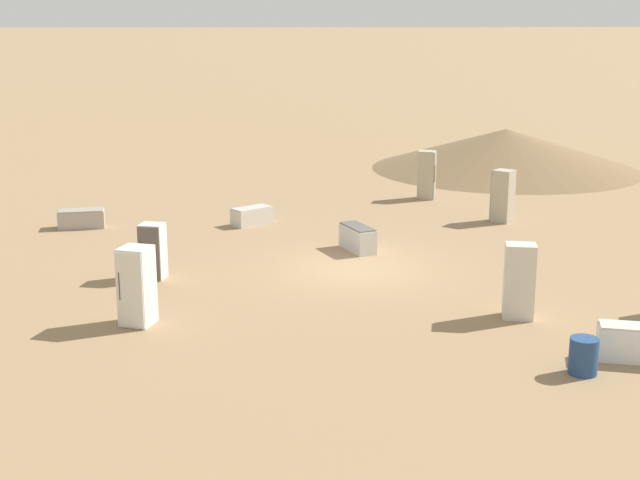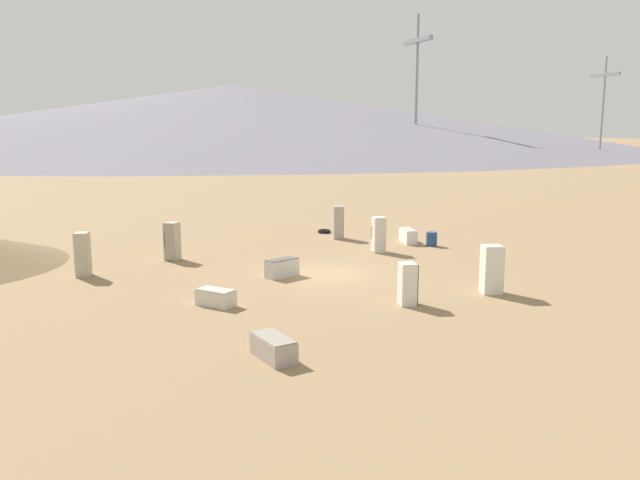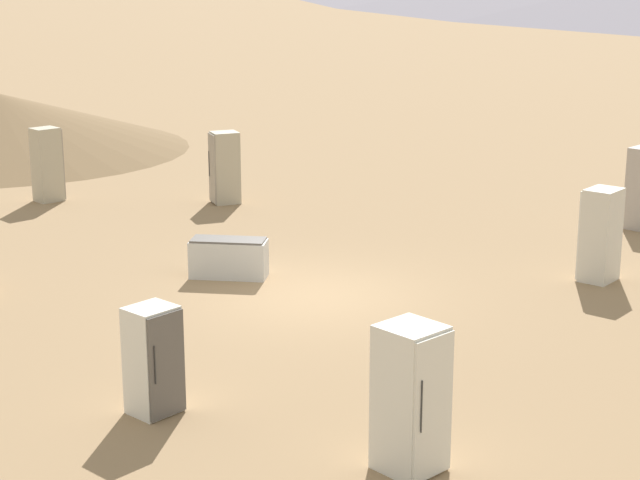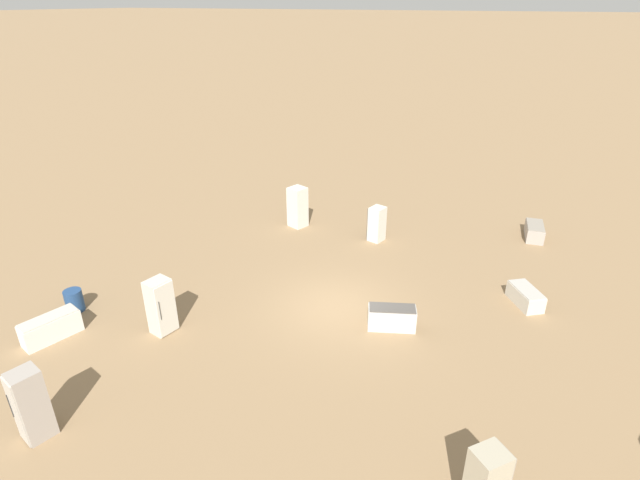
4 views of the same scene
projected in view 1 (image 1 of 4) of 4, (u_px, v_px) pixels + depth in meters
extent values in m
plane|color=#937551|center=(355.00, 269.00, 25.91)|extent=(1000.00, 1000.00, 0.00)
cone|color=brown|center=(505.00, 149.00, 42.44)|extent=(12.72, 12.72, 1.92)
cube|color=beige|center=(519.00, 281.00, 21.54)|extent=(0.82, 0.70, 1.86)
cube|color=silver|center=(518.00, 278.00, 21.84)|extent=(0.69, 0.17, 1.78)
cylinder|color=#2D2D2D|center=(529.00, 274.00, 21.81)|extent=(0.02, 0.02, 0.65)
cube|color=#B2A88E|center=(503.00, 196.00, 31.63)|extent=(0.89, 0.88, 1.87)
cube|color=gray|center=(494.00, 195.00, 31.83)|extent=(0.40, 0.46, 1.79)
cylinder|color=#2D2D2D|center=(496.00, 191.00, 31.98)|extent=(0.02, 0.02, 0.65)
cube|color=beige|center=(252.00, 216.00, 31.37)|extent=(1.54, 1.39, 0.57)
cube|color=#BCB7AD|center=(252.00, 208.00, 31.29)|extent=(1.48, 1.33, 0.04)
cube|color=white|center=(639.00, 344.00, 18.99)|extent=(1.83, 1.05, 0.74)
cube|color=beige|center=(640.00, 327.00, 18.89)|extent=(1.75, 1.01, 0.04)
cube|color=#B2A88E|center=(426.00, 175.00, 35.59)|extent=(0.78, 0.73, 1.93)
cube|color=gray|center=(435.00, 175.00, 35.51)|extent=(0.21, 0.52, 1.86)
cylinder|color=#2D2D2D|center=(435.00, 174.00, 35.29)|extent=(0.02, 0.02, 0.68)
cube|color=silver|center=(153.00, 251.00, 24.87)|extent=(0.76, 0.70, 1.56)
cube|color=#56514C|center=(149.00, 254.00, 24.58)|extent=(0.61, 0.18, 1.50)
cylinder|color=#2D2D2D|center=(141.00, 251.00, 24.57)|extent=(0.02, 0.02, 0.55)
cube|color=silver|center=(358.00, 239.00, 27.87)|extent=(1.09, 1.64, 0.75)
cube|color=#56514C|center=(358.00, 227.00, 27.78)|extent=(1.05, 1.57, 0.04)
cube|color=silver|center=(137.00, 286.00, 21.10)|extent=(0.89, 0.90, 1.90)
cube|color=silver|center=(129.00, 291.00, 20.75)|extent=(0.65, 0.25, 1.82)
cylinder|color=#2D2D2D|center=(119.00, 286.00, 20.76)|extent=(0.02, 0.02, 0.66)
cube|color=#A89E93|center=(81.00, 219.00, 30.90)|extent=(1.65, 0.94, 0.60)
cube|color=gray|center=(81.00, 210.00, 30.82)|extent=(1.58, 0.90, 0.04)
cylinder|color=navy|center=(583.00, 356.00, 18.28)|extent=(0.59, 0.59, 0.77)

